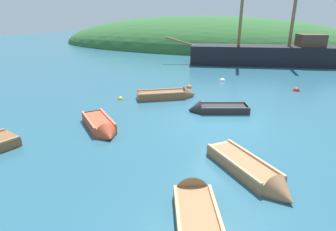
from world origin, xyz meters
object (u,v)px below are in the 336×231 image
sailing_ship (266,58)px  buoy_white (222,81)px  rowboat_far (196,213)px  rowboat_near_dock (253,174)px  buoy_yellow (121,99)px  rowboat_center (101,127)px  buoy_orange (189,88)px  rowboat_outer_left (214,110)px  buoy_red (296,91)px  rowboat_outer_right (169,96)px

sailing_ship → buoy_white: size_ratio=38.35×
rowboat_far → rowboat_near_dock: bearing=-49.6°
buoy_yellow → rowboat_center: bearing=-68.8°
buoy_white → buoy_orange: bearing=-120.6°
rowboat_outer_left → rowboat_center: bearing=23.8°
sailing_ship → rowboat_near_dock: (1.04, -21.07, -0.56)m
rowboat_near_dock → buoy_red: size_ratio=7.11×
rowboat_far → buoy_yellow: (-6.86, 7.75, -0.09)m
sailing_ship → buoy_white: bearing=60.1°
rowboat_center → buoy_red: bearing=91.6°
rowboat_outer_left → rowboat_near_dock: size_ratio=1.02×
buoy_yellow → buoy_white: bearing=56.8°
rowboat_outer_left → buoy_yellow: 5.50m
buoy_yellow → sailing_ship: bearing=66.2°
sailing_ship → rowboat_outer_left: sailing_ship is taller
rowboat_outer_right → rowboat_center: bearing=-132.9°
buoy_orange → rowboat_outer_right: bearing=-97.0°
rowboat_outer_left → rowboat_outer_right: rowboat_outer_right is taller
rowboat_outer_left → rowboat_near_dock: rowboat_outer_left is taller
rowboat_near_dock → buoy_red: bearing=125.4°
rowboat_outer_right → sailing_ship: bearing=39.1°
rowboat_center → buoy_white: (2.86, 10.99, -0.13)m
sailing_ship → rowboat_outer_right: sailing_ship is taller
rowboat_far → sailing_ship: bearing=-24.5°
rowboat_center → buoy_orange: (1.21, 8.21, -0.13)m
buoy_red → buoy_orange: 6.87m
rowboat_near_dock → buoy_white: (-3.46, 12.29, -0.11)m
buoy_white → buoy_orange: size_ratio=1.06×
sailing_ship → rowboat_outer_left: 15.76m
rowboat_outer_right → rowboat_center: (-0.88, -5.50, -0.01)m
buoy_white → buoy_orange: 3.24m
rowboat_outer_left → buoy_yellow: bearing=-23.5°
sailing_ship → rowboat_far: bearing=75.4°
sailing_ship → buoy_yellow: sailing_ship is taller
buoy_white → sailing_ship: bearing=74.6°
buoy_orange → buoy_white: bearing=59.4°
rowboat_far → rowboat_outer_left: bearing=-14.4°
rowboat_outer_right → buoy_red: size_ratio=7.90×
buoy_white → rowboat_outer_left: bearing=-81.6°
rowboat_outer_right → rowboat_far: 10.07m
rowboat_center → buoy_yellow: bearing=150.6°
buoy_white → rowboat_near_dock: bearing=-74.3°
rowboat_center → rowboat_outer_left: bearing=85.9°
rowboat_center → buoy_orange: size_ratio=6.83×
rowboat_outer_right → buoy_white: rowboat_outer_right is taller
sailing_ship → buoy_orange: (-4.06, -11.56, -0.67)m
rowboat_outer_left → buoy_red: (3.94, 5.99, -0.10)m
rowboat_outer_left → rowboat_center: 5.63m
sailing_ship → rowboat_center: sailing_ship is taller
sailing_ship → rowboat_center: size_ratio=5.98×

